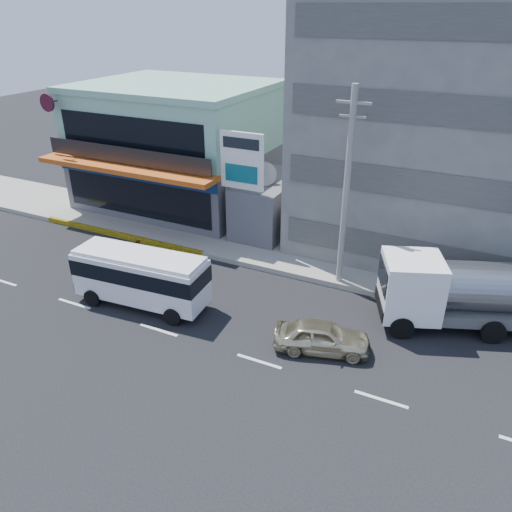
% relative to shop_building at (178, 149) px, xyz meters
% --- Properties ---
extents(ground, '(120.00, 120.00, 0.00)m').
position_rel_shop_building_xyz_m(ground, '(8.00, -13.95, -4.00)').
color(ground, black).
rests_on(ground, ground).
extents(sidewalk, '(70.00, 5.00, 0.30)m').
position_rel_shop_building_xyz_m(sidewalk, '(13.00, -4.45, -3.85)').
color(sidewalk, gray).
rests_on(sidewalk, ground).
extents(shop_building, '(12.40, 11.70, 8.00)m').
position_rel_shop_building_xyz_m(shop_building, '(0.00, 0.00, 0.00)').
color(shop_building, '#4D4C52').
rests_on(shop_building, ground).
extents(concrete_building, '(16.00, 12.00, 14.00)m').
position_rel_shop_building_xyz_m(concrete_building, '(18.00, 1.05, 3.00)').
color(concrete_building, gray).
rests_on(concrete_building, ground).
extents(gap_structure, '(3.00, 6.00, 3.50)m').
position_rel_shop_building_xyz_m(gap_structure, '(8.00, -1.95, -2.25)').
color(gap_structure, '#4D4C52').
rests_on(gap_structure, ground).
extents(satellite_dish, '(1.50, 1.50, 0.15)m').
position_rel_shop_building_xyz_m(satellite_dish, '(8.00, -2.95, -0.42)').
color(satellite_dish, slate).
rests_on(satellite_dish, gap_structure).
extents(billboard, '(2.60, 0.18, 6.90)m').
position_rel_shop_building_xyz_m(billboard, '(7.50, -4.75, 0.93)').
color(billboard, gray).
rests_on(billboard, ground).
extents(utility_pole_near, '(1.60, 0.30, 10.00)m').
position_rel_shop_building_xyz_m(utility_pole_near, '(14.00, -6.55, 1.15)').
color(utility_pole_near, '#999993').
rests_on(utility_pole_near, ground).
extents(minibus, '(6.62, 2.68, 2.71)m').
position_rel_shop_building_xyz_m(minibus, '(6.05, -12.45, -2.38)').
color(minibus, white).
rests_on(minibus, ground).
extents(sedan, '(4.29, 2.66, 1.36)m').
position_rel_shop_building_xyz_m(sedan, '(15.02, -12.11, -3.32)').
color(sedan, beige).
rests_on(sedan, ground).
extents(tanker_truck, '(8.61, 5.22, 3.27)m').
position_rel_shop_building_xyz_m(tanker_truck, '(20.18, -7.57, -2.24)').
color(tanker_truck, white).
rests_on(tanker_truck, ground).
extents(motorcycle_rider, '(1.59, 0.75, 1.96)m').
position_rel_shop_building_xyz_m(motorcycle_rider, '(4.00, -9.90, -3.35)').
color(motorcycle_rider, '#550E0C').
rests_on(motorcycle_rider, ground).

